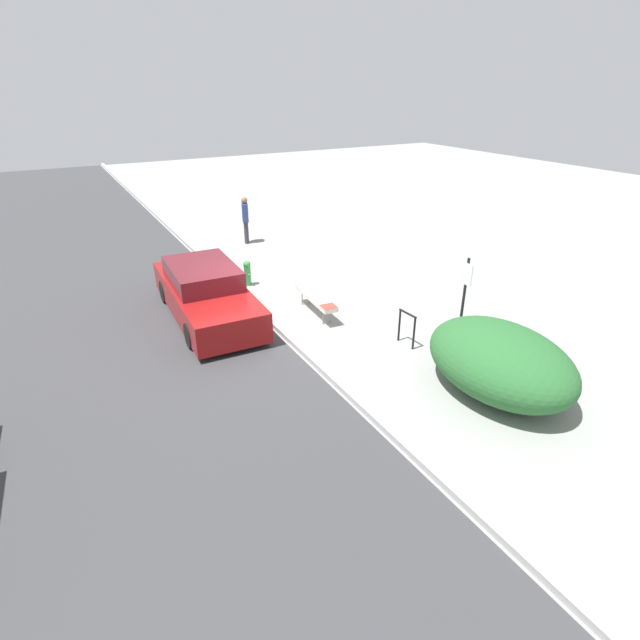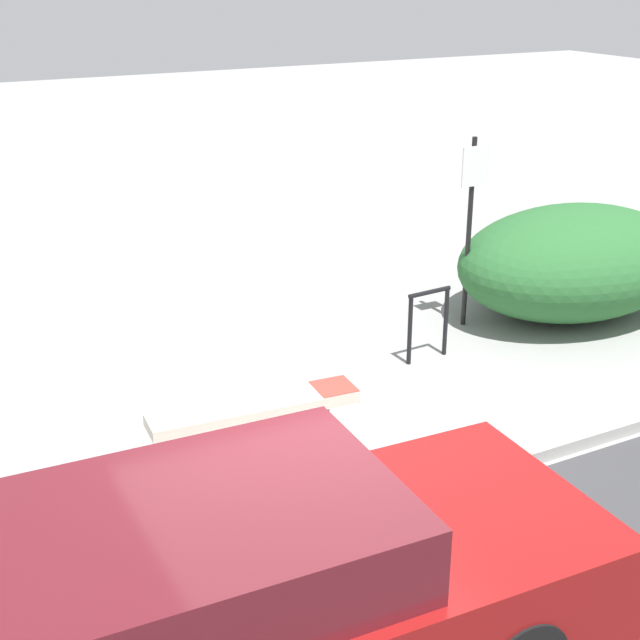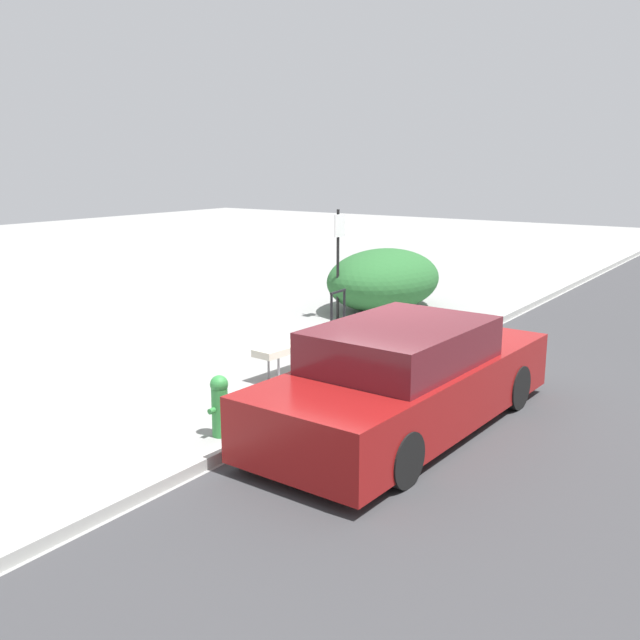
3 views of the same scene
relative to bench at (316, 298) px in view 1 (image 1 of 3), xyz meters
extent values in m
plane|color=gray|center=(-0.11, -1.26, -0.45)|extent=(60.00, 60.00, 0.00)
cube|color=#38383A|center=(-0.11, -6.41, -0.45)|extent=(60.00, 10.00, 0.01)
cube|color=#A8A8A3|center=(-0.11, -1.26, -0.39)|extent=(60.00, 0.20, 0.13)
cylinder|color=gray|center=(-0.69, -0.05, -0.25)|extent=(0.04, 0.04, 0.40)
cylinder|color=gray|center=(0.65, -0.15, -0.25)|extent=(0.04, 0.04, 0.40)
cylinder|color=gray|center=(-0.67, 0.15, -0.25)|extent=(0.04, 0.04, 0.40)
cylinder|color=gray|center=(0.67, 0.05, -0.25)|extent=(0.04, 0.04, 0.40)
cube|color=beige|center=(-0.01, 0.00, 0.01)|extent=(1.94, 0.51, 0.11)
cube|color=red|center=(0.77, -0.06, 0.07)|extent=(0.39, 0.39, 0.01)
cylinder|color=black|center=(2.28, 0.98, -0.05)|extent=(0.05, 0.05, 0.80)
cylinder|color=black|center=(2.78, 1.01, -0.05)|extent=(0.05, 0.05, 0.80)
cylinder|color=black|center=(2.53, 1.00, 0.35)|extent=(0.55, 0.08, 0.05)
cylinder|color=black|center=(3.51, 1.65, 0.70)|extent=(0.06, 0.06, 2.30)
cube|color=white|center=(3.51, 1.61, 1.52)|extent=(0.36, 0.02, 0.46)
cylinder|color=#338C3F|center=(-2.79, -0.80, -0.15)|extent=(0.20, 0.20, 0.60)
sphere|color=#338C3F|center=(-2.79, -0.80, 0.20)|extent=(0.22, 0.22, 0.22)
cylinder|color=#338C3F|center=(-2.93, -0.80, -0.09)|extent=(0.08, 0.07, 0.07)
cylinder|color=#338C3F|center=(-2.65, -0.80, -0.09)|extent=(0.08, 0.07, 0.07)
ellipsoid|color=#28602D|center=(4.93, 1.35, 0.23)|extent=(3.15, 2.23, 1.37)
cylinder|color=#333338|center=(-6.98, 0.81, -0.05)|extent=(0.16, 0.16, 0.82)
cylinder|color=#333338|center=(-6.81, 0.76, -0.05)|extent=(0.16, 0.16, 0.82)
cube|color=navy|center=(-6.90, 0.79, 0.70)|extent=(0.44, 0.32, 0.68)
sphere|color=#8C6647|center=(-6.90, 0.79, 1.16)|extent=(0.23, 0.23, 0.23)
cylinder|color=black|center=(0.27, -1.79, -0.15)|extent=(0.61, 0.20, 0.60)
cylinder|color=black|center=(0.21, -3.39, -0.15)|extent=(0.61, 0.20, 0.60)
cylinder|color=black|center=(-2.69, -1.67, -0.15)|extent=(0.61, 0.20, 0.60)
cylinder|color=black|center=(-2.75, -3.28, -0.15)|extent=(0.61, 0.20, 0.60)
cube|color=maroon|center=(-1.24, -2.53, 0.05)|extent=(4.84, 1.93, 0.73)
cube|color=#59171F|center=(-1.43, -2.53, 0.65)|extent=(2.35, 1.66, 0.51)
camera|label=1|loc=(10.51, -5.74, 5.12)|focal=28.00mm
camera|label=2|loc=(-2.77, -6.52, 3.70)|focal=50.00mm
camera|label=3|loc=(-8.78, -6.44, 2.80)|focal=40.00mm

